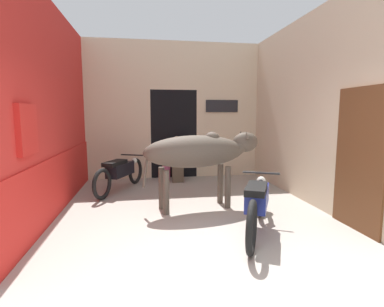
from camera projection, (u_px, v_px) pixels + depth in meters
name	position (u px, v px, depth m)	size (l,w,h in m)	color
ground_plane	(222.00, 273.00, 3.23)	(30.00, 30.00, 0.00)	#9E9389
wall_left_shopfront	(50.00, 112.00, 5.11)	(0.25, 5.07, 3.61)	red
wall_back_with_doorway	(173.00, 120.00, 8.27)	(4.60, 0.93, 3.61)	beige
wall_right_with_door	(310.00, 110.00, 5.82)	(0.22, 5.07, 3.61)	beige
cow	(200.00, 152.00, 5.38)	(2.24, 0.92, 1.42)	#4C4238
motorcycle_near	(257.00, 202.00, 4.29)	(1.02, 1.94, 0.79)	black
motorcycle_far	(120.00, 172.00, 6.68)	(1.00, 1.94, 0.75)	black
shopkeeper_seated	(177.00, 158.00, 7.61)	(0.40, 0.33, 1.16)	brown
plastic_stool	(166.00, 171.00, 7.82)	(0.30, 0.30, 0.45)	#DB6093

